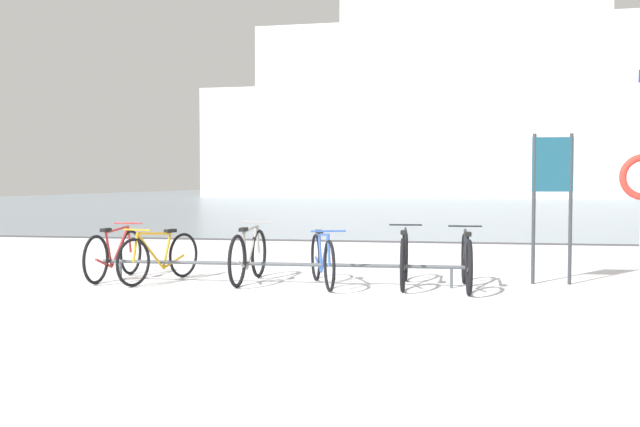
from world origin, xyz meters
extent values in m
cube|color=white|center=(0.00, -1.00, -0.04)|extent=(80.00, 22.00, 0.08)
cube|color=gray|center=(0.00, 65.00, -0.04)|extent=(80.00, 110.00, 0.08)
cube|color=#47474C|center=(0.00, 10.00, -0.02)|extent=(80.00, 0.50, 0.05)
cylinder|color=#4C5156|center=(-1.02, 2.76, 0.28)|extent=(5.20, 0.16, 0.05)
cylinder|color=#4C5156|center=(-3.36, 2.71, 0.14)|extent=(0.04, 0.04, 0.28)
cylinder|color=#4C5156|center=(1.32, 2.81, 0.14)|extent=(0.04, 0.04, 0.28)
torus|color=black|center=(-3.51, 3.38, 0.34)|extent=(0.07, 0.69, 0.68)
torus|color=black|center=(-3.55, 2.34, 0.34)|extent=(0.07, 0.69, 0.68)
cylinder|color=#B22D2D|center=(-3.52, 3.04, 0.47)|extent=(0.05, 0.55, 0.58)
cylinder|color=#B22D2D|center=(-3.53, 2.70, 0.44)|extent=(0.04, 0.19, 0.52)
cylinder|color=#B22D2D|center=(-3.53, 2.96, 0.72)|extent=(0.06, 0.68, 0.08)
cylinder|color=#B22D2D|center=(-3.54, 2.56, 0.27)|extent=(0.05, 0.46, 0.19)
cylinder|color=#B22D2D|center=(-3.51, 3.34, 0.54)|extent=(0.04, 0.11, 0.41)
cube|color=black|center=(-3.54, 2.62, 0.73)|extent=(0.09, 0.20, 0.05)
cylinder|color=#B22D2D|center=(-3.51, 3.30, 0.79)|extent=(0.46, 0.04, 0.02)
torus|color=black|center=(-2.93, 2.19, 0.33)|extent=(0.24, 0.64, 0.66)
torus|color=black|center=(-2.61, 3.23, 0.33)|extent=(0.24, 0.64, 0.66)
cylinder|color=gold|center=(-2.82, 2.53, 0.45)|extent=(0.20, 0.55, 0.56)
cylinder|color=gold|center=(-2.72, 2.86, 0.43)|extent=(0.09, 0.20, 0.50)
cylinder|color=gold|center=(-2.80, 2.61, 0.69)|extent=(0.24, 0.69, 0.08)
cylinder|color=gold|center=(-2.67, 3.01, 0.26)|extent=(0.17, 0.46, 0.18)
cylinder|color=gold|center=(-2.91, 2.23, 0.52)|extent=(0.07, 0.12, 0.39)
cube|color=black|center=(-2.69, 2.94, 0.71)|extent=(0.14, 0.21, 0.05)
cylinder|color=gold|center=(-2.90, 2.27, 0.77)|extent=(0.45, 0.16, 0.02)
torus|color=black|center=(-1.50, 3.41, 0.36)|extent=(0.06, 0.72, 0.72)
torus|color=black|center=(-1.52, 2.36, 0.36)|extent=(0.06, 0.72, 0.72)
cylinder|color=gray|center=(-1.50, 3.07, 0.49)|extent=(0.05, 0.55, 0.60)
cylinder|color=gray|center=(-1.51, 2.73, 0.46)|extent=(0.04, 0.19, 0.54)
cylinder|color=gray|center=(-1.51, 2.99, 0.75)|extent=(0.05, 0.68, 0.09)
cylinder|color=gray|center=(-1.52, 2.59, 0.28)|extent=(0.05, 0.46, 0.19)
cylinder|color=gray|center=(-1.50, 3.37, 0.57)|extent=(0.04, 0.11, 0.42)
cube|color=black|center=(-1.51, 2.65, 0.76)|extent=(0.08, 0.20, 0.05)
cylinder|color=gray|center=(-1.50, 3.33, 0.82)|extent=(0.46, 0.03, 0.02)
torus|color=black|center=(-0.24, 2.20, 0.34)|extent=(0.27, 0.65, 0.67)
torus|color=black|center=(-0.60, 3.20, 0.34)|extent=(0.27, 0.65, 0.67)
cylinder|color=#3359B2|center=(-0.36, 2.53, 0.46)|extent=(0.22, 0.54, 0.57)
cylinder|color=#3359B2|center=(-0.47, 2.85, 0.43)|extent=(0.10, 0.19, 0.51)
cylinder|color=#3359B2|center=(-0.38, 2.60, 0.71)|extent=(0.27, 0.67, 0.08)
cylinder|color=#3359B2|center=(-0.52, 2.99, 0.26)|extent=(0.19, 0.45, 0.19)
cylinder|color=#3359B2|center=(-0.25, 2.24, 0.53)|extent=(0.07, 0.12, 0.40)
cube|color=black|center=(-0.50, 2.93, 0.72)|extent=(0.14, 0.22, 0.05)
cylinder|color=#3359B2|center=(-0.27, 2.28, 0.78)|extent=(0.44, 0.18, 0.02)
torus|color=black|center=(0.68, 3.41, 0.35)|extent=(0.06, 0.70, 0.70)
torus|color=black|center=(0.70, 2.36, 0.35)|extent=(0.06, 0.70, 0.70)
cylinder|color=#1E2328|center=(0.68, 3.07, 0.48)|extent=(0.05, 0.55, 0.59)
cylinder|color=#1E2328|center=(0.69, 2.73, 0.45)|extent=(0.04, 0.19, 0.53)
cylinder|color=#1E2328|center=(0.68, 2.99, 0.74)|extent=(0.05, 0.68, 0.08)
cylinder|color=#1E2328|center=(0.69, 2.59, 0.27)|extent=(0.04, 0.46, 0.19)
cylinder|color=#1E2328|center=(0.68, 3.37, 0.56)|extent=(0.04, 0.11, 0.41)
cube|color=black|center=(0.69, 2.65, 0.75)|extent=(0.08, 0.20, 0.05)
cylinder|color=#1E2328|center=(0.68, 3.33, 0.81)|extent=(0.46, 0.03, 0.02)
torus|color=black|center=(1.50, 3.26, 0.35)|extent=(0.08, 0.71, 0.71)
torus|color=black|center=(1.53, 2.20, 0.35)|extent=(0.08, 0.71, 0.71)
cylinder|color=#1E2328|center=(1.51, 2.92, 0.48)|extent=(0.05, 0.56, 0.59)
cylinder|color=#1E2328|center=(1.52, 2.57, 0.45)|extent=(0.04, 0.19, 0.53)
cylinder|color=#1E2328|center=(1.51, 2.84, 0.73)|extent=(0.06, 0.69, 0.08)
cylinder|color=#1E2328|center=(1.52, 2.43, 0.27)|extent=(0.05, 0.46, 0.19)
cylinder|color=#1E2328|center=(1.50, 3.22, 0.56)|extent=(0.04, 0.12, 0.41)
cube|color=black|center=(1.52, 2.49, 0.75)|extent=(0.09, 0.20, 0.05)
cylinder|color=#1E2328|center=(1.50, 3.18, 0.81)|extent=(0.46, 0.04, 0.02)
cylinder|color=#33383D|center=(2.44, 3.40, 1.04)|extent=(0.05, 0.05, 2.09)
cylinder|color=#33383D|center=(2.93, 3.43, 1.04)|extent=(0.05, 0.05, 2.09)
cube|color=navy|center=(2.69, 3.42, 1.66)|extent=(0.55, 0.07, 0.75)
cube|color=white|center=(4.69, 58.81, 4.92)|extent=(50.80, 11.08, 9.85)
cube|color=white|center=(3.43, 58.86, 12.55)|extent=(38.14, 9.21, 5.41)
cube|color=white|center=(3.43, 58.86, 16.64)|extent=(22.95, 7.23, 2.76)
camera|label=1|loc=(1.23, -6.88, 1.43)|focal=40.25mm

